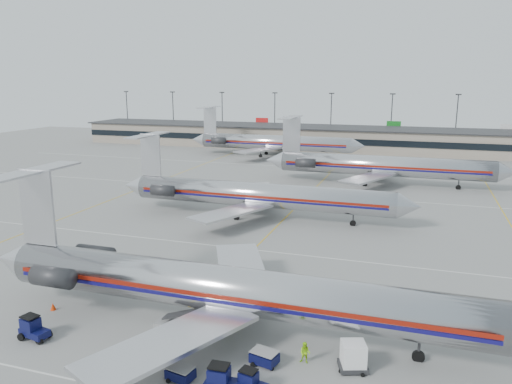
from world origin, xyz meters
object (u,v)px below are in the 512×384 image
at_px(uld_container, 353,356).
at_px(belt_loader, 181,324).
at_px(tug_center, 222,381).
at_px(jet_foreground, 223,288).
at_px(jet_second_row, 254,194).

height_order(uld_container, belt_loader, belt_loader).
height_order(tug_center, uld_container, uld_container).
xyz_separation_m(jet_foreground, belt_loader, (-3.03, -1.50, -2.83)).
xyz_separation_m(jet_second_row, belt_loader, (5.11, -33.51, -2.68)).
height_order(jet_second_row, uld_container, jet_second_row).
bearing_deg(belt_loader, jet_second_row, 98.65).
bearing_deg(belt_loader, tug_center, -46.13).
bearing_deg(uld_container, belt_loader, 156.54).
bearing_deg(jet_foreground, jet_second_row, 104.26).
height_order(jet_second_row, belt_loader, jet_second_row).
relative_size(uld_container, belt_loader, 0.51).
relative_size(jet_foreground, tug_center, 18.84).
bearing_deg(tug_center, belt_loader, 130.76).
distance_m(jet_foreground, tug_center, 8.65).
height_order(jet_foreground, tug_center, jet_foreground).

